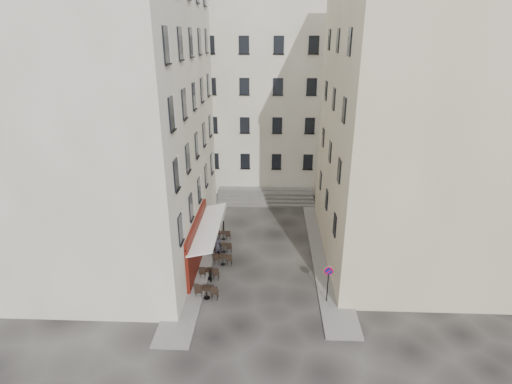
# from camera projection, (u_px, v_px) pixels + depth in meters

# --- Properties ---
(ground) EXTENTS (90.00, 90.00, 0.00)m
(ground) POSITION_uv_depth(u_px,v_px,m) (262.00, 274.00, 26.52)
(ground) COLOR black
(ground) RESTS_ON ground
(sidewalk_left) EXTENTS (2.00, 22.00, 0.12)m
(sidewalk_left) POSITION_uv_depth(u_px,v_px,m) (204.00, 243.00, 30.38)
(sidewalk_left) COLOR slate
(sidewalk_left) RESTS_ON ground
(sidewalk_right) EXTENTS (2.00, 18.00, 0.12)m
(sidewalk_right) POSITION_uv_depth(u_px,v_px,m) (325.00, 252.00, 29.11)
(sidewalk_right) COLOR slate
(sidewalk_right) RESTS_ON ground
(building_left) EXTENTS (12.20, 16.20, 20.60)m
(building_left) POSITION_uv_depth(u_px,v_px,m) (103.00, 110.00, 25.90)
(building_left) COLOR #BEB8A2
(building_left) RESTS_ON ground
(building_right) EXTENTS (12.20, 14.20, 18.60)m
(building_right) POSITION_uv_depth(u_px,v_px,m) (425.00, 126.00, 25.93)
(building_right) COLOR tan
(building_right) RESTS_ON ground
(building_back) EXTENTS (18.20, 10.20, 18.60)m
(building_back) POSITION_uv_depth(u_px,v_px,m) (258.00, 92.00, 40.76)
(building_back) COLOR #BEB8A2
(building_back) RESTS_ON ground
(cafe_storefront) EXTENTS (1.74, 7.30, 3.50)m
(cafe_storefront) POSITION_uv_depth(u_px,v_px,m) (199.00, 241.00, 26.92)
(cafe_storefront) COLOR #4C110A
(cafe_storefront) RESTS_ON ground
(stone_steps) EXTENTS (9.00, 3.15, 0.80)m
(stone_steps) POSITION_uv_depth(u_px,v_px,m) (265.00, 197.00, 38.05)
(stone_steps) COLOR #5B5956
(stone_steps) RESTS_ON ground
(bollard_near) EXTENTS (0.12, 0.12, 0.98)m
(bollard_near) POSITION_uv_depth(u_px,v_px,m) (211.00, 275.00, 25.52)
(bollard_near) COLOR black
(bollard_near) RESTS_ON ground
(bollard_mid) EXTENTS (0.12, 0.12, 0.98)m
(bollard_mid) POSITION_uv_depth(u_px,v_px,m) (218.00, 248.00, 28.77)
(bollard_mid) COLOR black
(bollard_mid) RESTS_ON ground
(bollard_far) EXTENTS (0.12, 0.12, 0.98)m
(bollard_far) POSITION_uv_depth(u_px,v_px,m) (224.00, 226.00, 32.02)
(bollard_far) COLOR black
(bollard_far) RESTS_ON ground
(no_parking_sign) EXTENTS (0.57, 0.10, 2.48)m
(no_parking_sign) POSITION_uv_depth(u_px,v_px,m) (328.00, 278.00, 23.09)
(no_parking_sign) COLOR black
(no_parking_sign) RESTS_ON ground
(bistro_table_a) EXTENTS (1.38, 0.65, 0.97)m
(bistro_table_a) POSITION_uv_depth(u_px,v_px,m) (207.00, 291.00, 23.94)
(bistro_table_a) COLOR black
(bistro_table_a) RESTS_ON ground
(bistro_table_b) EXTENTS (1.28, 0.60, 0.90)m
(bistro_table_b) POSITION_uv_depth(u_px,v_px,m) (209.00, 273.00, 25.87)
(bistro_table_b) COLOR black
(bistro_table_b) RESTS_ON ground
(bistro_table_c) EXTENTS (1.26, 0.59, 0.89)m
(bistro_table_c) POSITION_uv_depth(u_px,v_px,m) (223.00, 259.00, 27.47)
(bistro_table_c) COLOR black
(bistro_table_c) RESTS_ON ground
(bistro_table_d) EXTENTS (1.16, 0.55, 0.82)m
(bistro_table_d) POSITION_uv_depth(u_px,v_px,m) (224.00, 247.00, 29.07)
(bistro_table_d) COLOR black
(bistro_table_d) RESTS_ON ground
(bistro_table_e) EXTENTS (1.15, 0.54, 0.81)m
(bistro_table_e) POSITION_uv_depth(u_px,v_px,m) (223.00, 235.00, 30.86)
(bistro_table_e) COLOR black
(bistro_table_e) RESTS_ON ground
(pedestrian) EXTENTS (0.79, 0.67, 1.83)m
(pedestrian) POSITION_uv_depth(u_px,v_px,m) (218.00, 246.00, 28.20)
(pedestrian) COLOR black
(pedestrian) RESTS_ON ground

